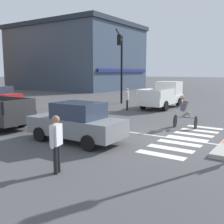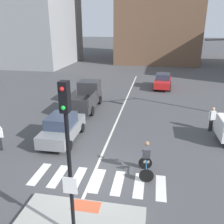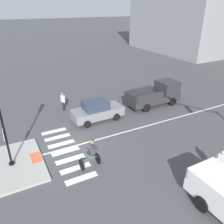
{
  "view_description": "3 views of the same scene",
  "coord_description": "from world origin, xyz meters",
  "px_view_note": "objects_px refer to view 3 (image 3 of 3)",
  "views": [
    {
      "loc": [
        -11.31,
        -3.99,
        2.85
      ],
      "look_at": [
        -0.11,
        3.51,
        0.86
      ],
      "focal_mm": 43.26,
      "sensor_mm": 36.0,
      "label": 1
    },
    {
      "loc": [
        2.29,
        -9.15,
        6.61
      ],
      "look_at": [
        -0.13,
        4.05,
        1.74
      ],
      "focal_mm": 38.04,
      "sensor_mm": 36.0,
      "label": 2
    },
    {
      "loc": [
        12.04,
        -3.33,
        8.52
      ],
      "look_at": [
        -0.72,
        3.41,
        1.65
      ],
      "focal_mm": 36.42,
      "sensor_mm": 36.0,
      "label": 3
    }
  ],
  "objects_px": {
    "car_grey_westbound_near": "(97,111)",
    "pedestrian_waiting_far_side": "(221,162)",
    "signal_pole": "(1,116)",
    "pickup_truck_charcoal_westbound_far": "(157,94)",
    "pedestrian_at_curb_left": "(63,100)",
    "cyclist": "(90,154)"
  },
  "relations": [
    {
      "from": "cyclist",
      "to": "pedestrian_at_curb_left",
      "type": "height_order",
      "value": "cyclist"
    },
    {
      "from": "car_grey_westbound_near",
      "to": "cyclist",
      "type": "bearing_deg",
      "value": -28.04
    },
    {
      "from": "car_grey_westbound_near",
      "to": "pedestrian_waiting_far_side",
      "type": "relative_size",
      "value": 2.47
    },
    {
      "from": "signal_pole",
      "to": "pedestrian_at_curb_left",
      "type": "xyz_separation_m",
      "value": [
        -6.07,
        4.94,
        -2.26
      ]
    },
    {
      "from": "pickup_truck_charcoal_westbound_far",
      "to": "pedestrian_at_curb_left",
      "type": "height_order",
      "value": "pickup_truck_charcoal_westbound_far"
    },
    {
      "from": "cyclist",
      "to": "pickup_truck_charcoal_westbound_far",
      "type": "bearing_deg",
      "value": 121.34
    },
    {
      "from": "signal_pole",
      "to": "cyclist",
      "type": "distance_m",
      "value": 5.16
    },
    {
      "from": "cyclist",
      "to": "pedestrian_waiting_far_side",
      "type": "relative_size",
      "value": 1.01
    },
    {
      "from": "car_grey_westbound_near",
      "to": "pedestrian_waiting_far_side",
      "type": "bearing_deg",
      "value": 18.25
    },
    {
      "from": "cyclist",
      "to": "pedestrian_waiting_far_side",
      "type": "xyz_separation_m",
      "value": [
        4.01,
        5.79,
        0.11
      ]
    },
    {
      "from": "pickup_truck_charcoal_westbound_far",
      "to": "pedestrian_at_curb_left",
      "type": "relative_size",
      "value": 3.08
    },
    {
      "from": "signal_pole",
      "to": "car_grey_westbound_near",
      "type": "height_order",
      "value": "signal_pole"
    },
    {
      "from": "pickup_truck_charcoal_westbound_far",
      "to": "pedestrian_waiting_far_side",
      "type": "bearing_deg",
      "value": -18.74
    },
    {
      "from": "signal_pole",
      "to": "pedestrian_waiting_far_side",
      "type": "distance_m",
      "value": 11.82
    },
    {
      "from": "pedestrian_at_curb_left",
      "to": "cyclist",
      "type": "bearing_deg",
      "value": -6.12
    },
    {
      "from": "cyclist",
      "to": "pedestrian_waiting_far_side",
      "type": "distance_m",
      "value": 7.05
    },
    {
      "from": "signal_pole",
      "to": "pedestrian_waiting_far_side",
      "type": "bearing_deg",
      "value": 58.07
    },
    {
      "from": "signal_pole",
      "to": "pedestrian_at_curb_left",
      "type": "height_order",
      "value": "signal_pole"
    },
    {
      "from": "car_grey_westbound_near",
      "to": "pickup_truck_charcoal_westbound_far",
      "type": "relative_size",
      "value": 0.8
    },
    {
      "from": "pickup_truck_charcoal_westbound_far",
      "to": "cyclist",
      "type": "distance_m",
      "value": 10.55
    },
    {
      "from": "signal_pole",
      "to": "pickup_truck_charcoal_westbound_far",
      "type": "height_order",
      "value": "signal_pole"
    },
    {
      "from": "car_grey_westbound_near",
      "to": "signal_pole",
      "type": "bearing_deg",
      "value": -65.88
    }
  ]
}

